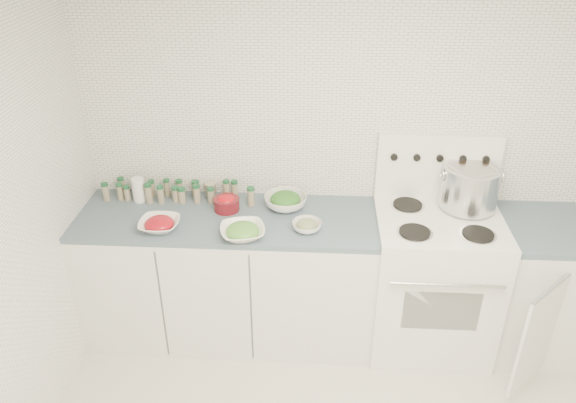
{
  "coord_description": "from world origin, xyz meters",
  "views": [
    {
      "loc": [
        -0.27,
        -1.75,
        2.68
      ],
      "look_at": [
        -0.44,
        1.14,
        1.05
      ],
      "focal_mm": 35.0,
      "sensor_mm": 36.0,
      "label": 1
    }
  ],
  "objects_px": {
    "bowl_tomato": "(159,224)",
    "bowl_snowpea": "(243,231)",
    "stock_pot": "(470,185)",
    "stove": "(432,277)"
  },
  "relations": [
    {
      "from": "stock_pot",
      "to": "bowl_tomato",
      "type": "bearing_deg",
      "value": -170.56
    },
    {
      "from": "stock_pot",
      "to": "bowl_snowpea",
      "type": "relative_size",
      "value": 1.17
    },
    {
      "from": "bowl_tomato",
      "to": "bowl_snowpea",
      "type": "height_order",
      "value": "bowl_snowpea"
    },
    {
      "from": "stove",
      "to": "bowl_snowpea",
      "type": "xyz_separation_m",
      "value": [
        -1.17,
        -0.22,
        0.44
      ]
    },
    {
      "from": "bowl_snowpea",
      "to": "stove",
      "type": "bearing_deg",
      "value": 10.42
    },
    {
      "from": "bowl_tomato",
      "to": "bowl_snowpea",
      "type": "relative_size",
      "value": 0.77
    },
    {
      "from": "stock_pot",
      "to": "bowl_tomato",
      "type": "height_order",
      "value": "stock_pot"
    },
    {
      "from": "stock_pot",
      "to": "bowl_tomato",
      "type": "distance_m",
      "value": 1.89
    },
    {
      "from": "bowl_tomato",
      "to": "bowl_snowpea",
      "type": "bearing_deg",
      "value": -6.26
    },
    {
      "from": "stove",
      "to": "stock_pot",
      "type": "height_order",
      "value": "stove"
    }
  ]
}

